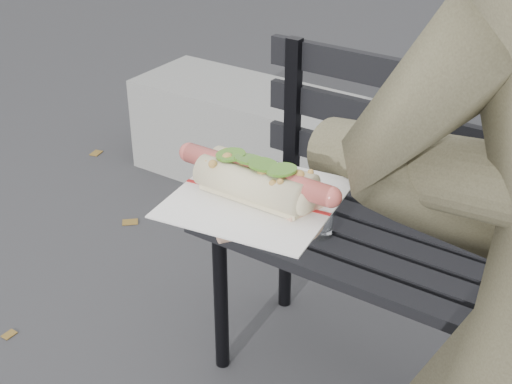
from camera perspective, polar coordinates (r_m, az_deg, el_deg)
park_bench at (r=1.78m, az=19.21°, el=-4.09°), size 1.50×0.44×0.88m
concrete_block at (r=2.94m, az=1.29°, el=4.08°), size 1.20×0.40×0.40m
held_hotdog at (r=0.82m, az=13.74°, el=0.46°), size 0.62×0.32×0.20m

